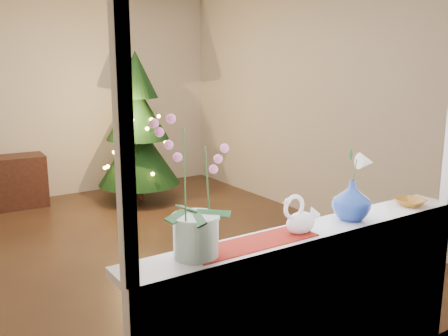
{
  "coord_description": "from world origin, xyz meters",
  "views": [
    {
      "loc": [
        -1.8,
        -4.24,
        1.81
      ],
      "look_at": [
        0.09,
        -1.4,
        1.07
      ],
      "focal_mm": 40.0,
      "sensor_mm": 36.0,
      "label": 1
    }
  ],
  "objects_px": {
    "amber_dish": "(410,203)",
    "swan": "(301,214)",
    "side_table": "(9,182)",
    "xmas_tree": "(138,127)",
    "orchid_pot": "(195,187)",
    "blue_vase": "(352,197)",
    "paperweight": "(355,214)"
  },
  "relations": [
    {
      "from": "orchid_pot",
      "to": "amber_dish",
      "type": "relative_size",
      "value": 4.42
    },
    {
      "from": "swan",
      "to": "side_table",
      "type": "distance_m",
      "value": 4.73
    },
    {
      "from": "orchid_pot",
      "to": "amber_dish",
      "type": "distance_m",
      "value": 1.57
    },
    {
      "from": "orchid_pot",
      "to": "amber_dish",
      "type": "bearing_deg",
      "value": -1.11
    },
    {
      "from": "orchid_pot",
      "to": "paperweight",
      "type": "distance_m",
      "value": 1.06
    },
    {
      "from": "swan",
      "to": "blue_vase",
      "type": "bearing_deg",
      "value": -4.89
    },
    {
      "from": "orchid_pot",
      "to": "blue_vase",
      "type": "relative_size",
      "value": 2.54
    },
    {
      "from": "blue_vase",
      "to": "side_table",
      "type": "height_order",
      "value": "blue_vase"
    },
    {
      "from": "blue_vase",
      "to": "amber_dish",
      "type": "distance_m",
      "value": 0.53
    },
    {
      "from": "blue_vase",
      "to": "side_table",
      "type": "xyz_separation_m",
      "value": [
        -1.01,
        4.62,
        -0.73
      ]
    },
    {
      "from": "orchid_pot",
      "to": "paperweight",
      "type": "relative_size",
      "value": 8.79
    },
    {
      "from": "amber_dish",
      "to": "swan",
      "type": "bearing_deg",
      "value": 179.85
    },
    {
      "from": "orchid_pot",
      "to": "side_table",
      "type": "bearing_deg",
      "value": 89.88
    },
    {
      "from": "orchid_pot",
      "to": "swan",
      "type": "height_order",
      "value": "orchid_pot"
    },
    {
      "from": "orchid_pot",
      "to": "blue_vase",
      "type": "distance_m",
      "value": 1.04
    },
    {
      "from": "swan",
      "to": "blue_vase",
      "type": "relative_size",
      "value": 0.92
    },
    {
      "from": "orchid_pot",
      "to": "blue_vase",
      "type": "bearing_deg",
      "value": -0.61
    },
    {
      "from": "paperweight",
      "to": "amber_dish",
      "type": "distance_m",
      "value": 0.52
    },
    {
      "from": "side_table",
      "to": "swan",
      "type": "bearing_deg",
      "value": -78.93
    },
    {
      "from": "xmas_tree",
      "to": "paperweight",
      "type": "bearing_deg",
      "value": -96.85
    },
    {
      "from": "orchid_pot",
      "to": "swan",
      "type": "relative_size",
      "value": 2.75
    },
    {
      "from": "xmas_tree",
      "to": "side_table",
      "type": "distance_m",
      "value": 1.73
    },
    {
      "from": "blue_vase",
      "to": "side_table",
      "type": "bearing_deg",
      "value": 102.32
    },
    {
      "from": "swan",
      "to": "paperweight",
      "type": "relative_size",
      "value": 3.19
    },
    {
      "from": "orchid_pot",
      "to": "paperweight",
      "type": "bearing_deg",
      "value": -2.2
    },
    {
      "from": "amber_dish",
      "to": "xmas_tree",
      "type": "xyz_separation_m",
      "value": [
        -0.03,
        4.07,
        0.03
      ]
    },
    {
      "from": "blue_vase",
      "to": "swan",
      "type": "bearing_deg",
      "value": -177.62
    },
    {
      "from": "swan",
      "to": "blue_vase",
      "type": "height_order",
      "value": "blue_vase"
    },
    {
      "from": "orchid_pot",
      "to": "side_table",
      "type": "xyz_separation_m",
      "value": [
        0.01,
        4.61,
        -0.93
      ]
    },
    {
      "from": "swan",
      "to": "side_table",
      "type": "height_order",
      "value": "swan"
    },
    {
      "from": "paperweight",
      "to": "side_table",
      "type": "xyz_separation_m",
      "value": [
        -1.01,
        4.65,
        -0.63
      ]
    },
    {
      "from": "swan",
      "to": "amber_dish",
      "type": "relative_size",
      "value": 1.6
    }
  ]
}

